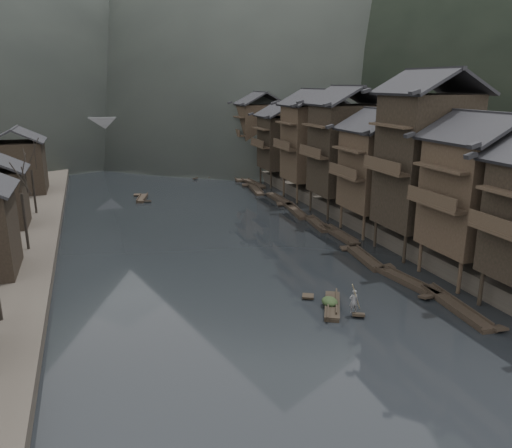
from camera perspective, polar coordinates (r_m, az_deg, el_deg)
name	(u,v)px	position (r m, az deg, el deg)	size (l,w,h in m)	color
water	(266,300)	(36.98, 1.21, -8.72)	(300.00, 300.00, 0.00)	black
right_bank	(382,172)	(86.58, 14.25, 5.76)	(40.00, 200.00, 1.80)	#2D2823
stilt_houses	(353,141)	(58.68, 11.00, 9.25)	(9.00, 67.60, 16.82)	black
bare_trees	(13,207)	(40.42, -26.01, 1.76)	(3.80, 44.11, 7.60)	black
moored_sampans	(301,215)	(59.68, 5.17, 1.08)	(3.01, 60.76, 0.47)	black
midriver_boats	(160,172)	(89.94, -10.88, 5.88)	(14.14, 42.77, 0.45)	black
stone_bridge	(147,135)	(104.75, -12.41, 9.89)	(40.00, 6.00, 9.00)	#4C4C4F
hero_sampan	(332,305)	(36.15, 8.71, -9.16)	(3.02, 4.75, 0.43)	black
cargo_heap	(330,297)	(36.04, 8.45, -8.26)	(1.08, 1.42, 0.65)	black
boatman	(354,298)	(34.84, 11.11, -8.31)	(0.62, 0.41, 1.71)	#525254
bamboo_pole	(358,266)	(34.06, 11.61, -4.67)	(0.06, 0.06, 3.93)	#8C7A51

